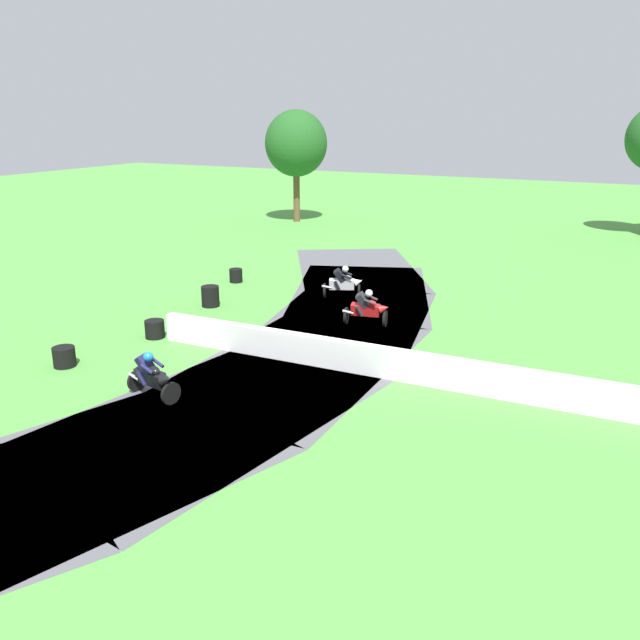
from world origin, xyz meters
name	(u,v)px	position (x,y,z in m)	size (l,w,h in m)	color
ground_plane	(300,362)	(0.00, 0.00, 0.00)	(120.00, 120.00, 0.00)	#4C933D
track_asphalt	(258,354)	(-1.47, -0.03, 0.00)	(11.47, 35.51, 0.01)	#515156
safety_barrier	(500,382)	(5.98, 0.12, 0.45)	(0.30, 21.71, 0.90)	white
motorcycle_lead_black	(152,376)	(-2.14, -4.13, 0.65)	(1.71, 0.98, 1.43)	black
motorcycle_chase_red	(367,308)	(0.41, 4.21, 0.65)	(1.71, 1.01, 1.43)	black
motorcycle_trailing_white	(344,283)	(-1.88, 7.11, 0.66)	(1.71, 1.24, 1.43)	black
tire_stack_mid_a	(64,357)	(-6.07, -3.51, 0.30)	(0.66, 0.66, 0.60)	black
tire_stack_mid_b	(155,329)	(-5.43, -0.21, 0.30)	(0.65, 0.65, 0.60)	black
tire_stack_far	(210,296)	(-6.01, 3.73, 0.40)	(0.69, 0.69, 0.80)	black
tire_stack_extra_a	(236,275)	(-7.29, 7.38, 0.30)	(0.58, 0.58, 0.60)	black
tree_mid_rise	(296,144)	(-13.15, 23.51, 5.17)	(4.15, 4.15, 7.38)	brown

